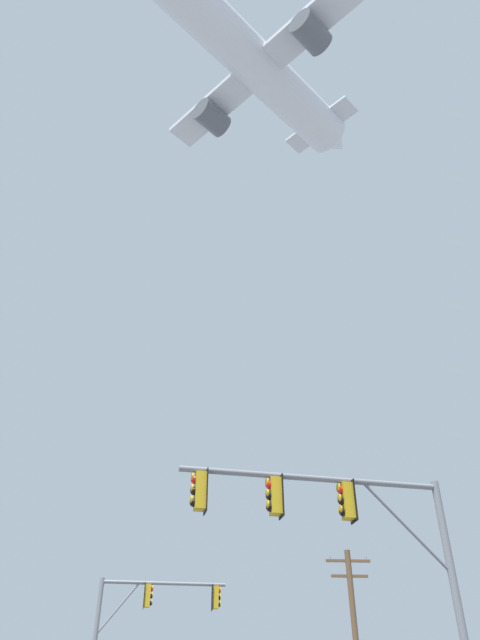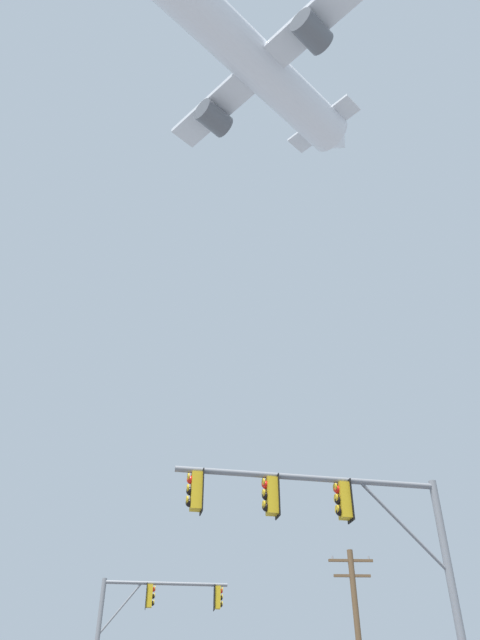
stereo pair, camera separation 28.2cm
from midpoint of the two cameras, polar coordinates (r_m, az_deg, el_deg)
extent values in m
cylinder|color=slate|center=(16.31, 20.13, -25.53)|extent=(0.20, 0.20, 6.51)
cylinder|color=slate|center=(15.60, 6.52, -15.07)|extent=(6.80, 1.24, 0.15)
cylinder|color=slate|center=(16.19, 15.35, -18.80)|extent=(2.10, 0.42, 2.18)
cube|color=gold|center=(14.80, -4.47, -16.28)|extent=(0.31, 0.36, 0.90)
cylinder|color=gold|center=(14.97, -4.38, -14.42)|extent=(0.05, 0.05, 0.12)
cube|color=black|center=(14.82, -3.91, -16.32)|extent=(0.10, 0.46, 1.04)
sphere|color=red|center=(14.87, -4.99, -15.24)|extent=(0.20, 0.20, 0.20)
cylinder|color=gold|center=(14.88, -5.24, -15.00)|extent=(0.07, 0.21, 0.21)
sphere|color=black|center=(14.78, -5.05, -16.26)|extent=(0.20, 0.20, 0.20)
cylinder|color=gold|center=(14.79, -5.29, -16.02)|extent=(0.07, 0.21, 0.21)
sphere|color=black|center=(14.70, -5.10, -17.30)|extent=(0.20, 0.20, 0.20)
cylinder|color=gold|center=(14.71, -5.35, -17.06)|extent=(0.07, 0.21, 0.21)
cube|color=gold|center=(15.16, 2.91, -16.76)|extent=(0.31, 0.36, 0.90)
cylinder|color=gold|center=(15.32, 2.86, -14.94)|extent=(0.05, 0.05, 0.12)
cube|color=black|center=(15.19, 3.45, -16.79)|extent=(0.10, 0.46, 1.04)
sphere|color=red|center=(15.21, 2.33, -15.77)|extent=(0.20, 0.20, 0.20)
cylinder|color=gold|center=(15.21, 2.08, -15.54)|extent=(0.07, 0.21, 0.21)
sphere|color=black|center=(15.12, 2.36, -16.77)|extent=(0.20, 0.20, 0.20)
cylinder|color=gold|center=(15.12, 2.10, -16.54)|extent=(0.07, 0.21, 0.21)
sphere|color=black|center=(15.04, 2.38, -17.79)|extent=(0.20, 0.20, 0.20)
cylinder|color=gold|center=(15.04, 2.13, -17.56)|extent=(0.07, 0.21, 0.21)
cube|color=gold|center=(15.73, 9.88, -16.98)|extent=(0.31, 0.36, 0.90)
cylinder|color=gold|center=(15.89, 9.70, -15.23)|extent=(0.05, 0.05, 0.12)
cube|color=black|center=(15.78, 10.38, -16.99)|extent=(0.10, 0.46, 1.04)
sphere|color=red|center=(15.76, 9.27, -16.04)|extent=(0.20, 0.20, 0.20)
cylinder|color=gold|center=(15.76, 9.02, -15.83)|extent=(0.07, 0.21, 0.21)
sphere|color=black|center=(15.68, 9.37, -17.01)|extent=(0.20, 0.20, 0.20)
cylinder|color=gold|center=(15.67, 9.11, -16.80)|extent=(0.07, 0.21, 0.21)
sphere|color=black|center=(15.60, 9.46, -17.99)|extent=(0.20, 0.20, 0.20)
cylinder|color=gold|center=(15.59, 9.21, -17.78)|extent=(0.07, 0.21, 0.21)
cylinder|color=slate|center=(28.57, -7.68, -24.07)|extent=(5.41, 0.67, 0.15)
cylinder|color=slate|center=(28.43, -12.09, -25.75)|extent=(1.69, 0.24, 2.12)
cube|color=gold|center=(28.63, -2.73, -25.39)|extent=(0.29, 0.34, 0.90)
cylinder|color=gold|center=(28.71, -2.70, -24.38)|extent=(0.05, 0.05, 0.12)
cube|color=black|center=(28.62, -3.04, -25.38)|extent=(0.07, 0.46, 1.04)
sphere|color=red|center=(28.69, -2.40, -24.87)|extent=(0.20, 0.20, 0.20)
cylinder|color=gold|center=(28.70, -2.25, -24.76)|extent=(0.06, 0.21, 0.21)
sphere|color=black|center=(28.64, -2.41, -25.42)|extent=(0.20, 0.20, 0.20)
cylinder|color=gold|center=(28.66, -2.27, -25.31)|extent=(0.06, 0.21, 0.21)
sphere|color=black|center=(28.60, -2.43, -25.98)|extent=(0.20, 0.20, 0.20)
cylinder|color=gold|center=(28.62, -2.28, -25.86)|extent=(0.06, 0.21, 0.21)
cube|color=gold|center=(28.48, -9.32, -24.98)|extent=(0.29, 0.34, 0.90)
cylinder|color=gold|center=(28.56, -9.22, -23.98)|extent=(0.05, 0.05, 0.12)
cube|color=black|center=(28.48, -9.63, -24.96)|extent=(0.07, 0.46, 1.04)
sphere|color=red|center=(28.52, -8.95, -24.48)|extent=(0.20, 0.20, 0.20)
cylinder|color=gold|center=(28.53, -8.80, -24.37)|extent=(0.06, 0.21, 0.21)
sphere|color=black|center=(28.48, -9.00, -25.03)|extent=(0.20, 0.20, 0.20)
cylinder|color=gold|center=(28.49, -8.85, -24.92)|extent=(0.06, 0.21, 0.21)
sphere|color=black|center=(28.43, -9.06, -25.59)|extent=(0.20, 0.20, 0.20)
cylinder|color=gold|center=(28.44, -8.90, -25.48)|extent=(0.06, 0.21, 0.21)
cube|color=brown|center=(31.62, 10.21, -22.08)|extent=(2.20, 0.12, 0.12)
cube|color=brown|center=(31.49, 10.35, -23.32)|extent=(1.80, 0.12, 0.12)
cylinder|color=gray|center=(31.46, 8.46, -21.95)|extent=(0.10, 0.10, 0.18)
cylinder|color=gray|center=(31.85, 11.88, -21.77)|extent=(0.10, 0.10, 0.18)
cylinder|color=white|center=(58.82, 1.09, 23.86)|extent=(19.72, 18.70, 4.10)
cone|color=white|center=(64.84, 9.15, 16.74)|extent=(4.25, 4.30, 3.49)
cube|color=silver|center=(58.55, 1.56, 23.15)|extent=(16.88, 17.91, 0.46)
cylinder|color=#595B60|center=(55.59, 6.72, 26.03)|extent=(3.83, 3.78, 2.31)
cylinder|color=#595B60|center=(60.01, -2.94, 19.07)|extent=(3.83, 3.78, 2.31)
cube|color=#0C5933|center=(65.23, 7.47, 19.40)|extent=(2.84, 2.67, 4.87)
cube|color=silver|center=(63.84, 7.75, 18.23)|extent=(6.92, 7.21, 0.26)
camera|label=1|loc=(0.14, -90.31, 0.21)|focal=32.86mm
camera|label=2|loc=(0.14, 89.69, -0.21)|focal=32.86mm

